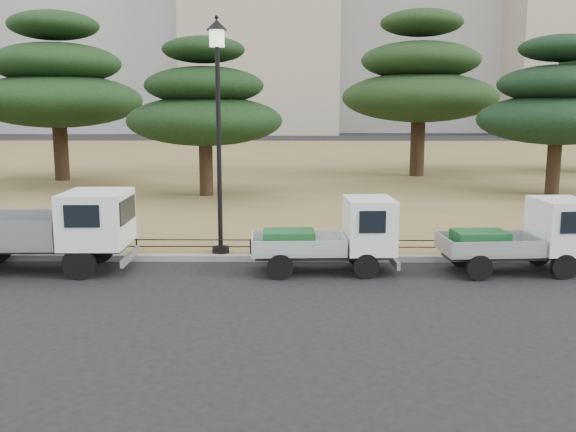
{
  "coord_description": "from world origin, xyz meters",
  "views": [
    {
      "loc": [
        0.22,
        -13.69,
        3.99
      ],
      "look_at": [
        0.0,
        2.0,
        1.3
      ],
      "focal_mm": 40.0,
      "sensor_mm": 36.0,
      "label": 1
    }
  ],
  "objects_px": {
    "tarp_pile": "(37,236)",
    "truck_kei_front": "(335,236)",
    "street_lamp": "(218,98)",
    "truck_large": "(48,227)",
    "truck_kei_rear": "(525,236)"
  },
  "relations": [
    {
      "from": "truck_kei_rear",
      "to": "street_lamp",
      "type": "height_order",
      "value": "street_lamp"
    },
    {
      "from": "truck_kei_front",
      "to": "truck_kei_rear",
      "type": "bearing_deg",
      "value": -2.98
    },
    {
      "from": "street_lamp",
      "to": "truck_large",
      "type": "bearing_deg",
      "value": -161.42
    },
    {
      "from": "truck_large",
      "to": "street_lamp",
      "type": "height_order",
      "value": "street_lamp"
    },
    {
      "from": "tarp_pile",
      "to": "truck_kei_front",
      "type": "bearing_deg",
      "value": -12.93
    },
    {
      "from": "truck_kei_front",
      "to": "truck_kei_rear",
      "type": "distance_m",
      "value": 4.6
    },
    {
      "from": "street_lamp",
      "to": "truck_kei_rear",
      "type": "bearing_deg",
      "value": -10.14
    },
    {
      "from": "truck_kei_front",
      "to": "street_lamp",
      "type": "height_order",
      "value": "street_lamp"
    },
    {
      "from": "truck_kei_rear",
      "to": "tarp_pile",
      "type": "height_order",
      "value": "truck_kei_rear"
    },
    {
      "from": "truck_kei_rear",
      "to": "tarp_pile",
      "type": "distance_m",
      "value": 12.75
    },
    {
      "from": "truck_large",
      "to": "street_lamp",
      "type": "bearing_deg",
      "value": 17.21
    },
    {
      "from": "truck_large",
      "to": "street_lamp",
      "type": "distance_m",
      "value": 5.27
    },
    {
      "from": "truck_kei_front",
      "to": "tarp_pile",
      "type": "xyz_separation_m",
      "value": [
        -8.02,
        1.84,
        -0.4
      ]
    },
    {
      "from": "tarp_pile",
      "to": "street_lamp",
      "type": "bearing_deg",
      "value": -5.39
    },
    {
      "from": "truck_kei_front",
      "to": "truck_kei_rear",
      "type": "relative_size",
      "value": 0.99
    }
  ]
}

